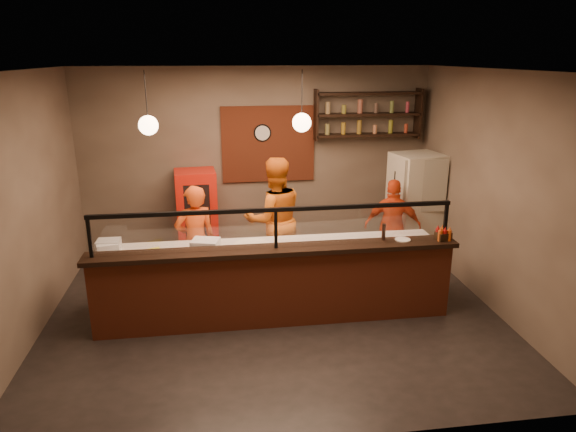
{
  "coord_description": "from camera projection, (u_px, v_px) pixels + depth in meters",
  "views": [
    {
      "loc": [
        -0.69,
        -6.28,
        3.38
      ],
      "look_at": [
        0.24,
        0.3,
        1.28
      ],
      "focal_mm": 32.0,
      "sensor_mm": 36.0,
      "label": 1
    }
  ],
  "objects": [
    {
      "name": "rolling_pin",
      "position": [
        146.0,
        251.0,
        6.67
      ],
      "size": [
        0.34,
        0.2,
        0.06
      ],
      "primitive_type": "cylinder",
      "rotation": [
        0.0,
        1.57,
        0.44
      ],
      "color": "yellow",
      "rests_on": "worktop"
    },
    {
      "name": "wall_left",
      "position": [
        25.0,
        209.0,
        6.15
      ],
      "size": [
        0.0,
        5.0,
        5.0
      ],
      "primitive_type": "plane",
      "rotation": [
        1.57,
        0.0,
        1.57
      ],
      "color": "#786958",
      "rests_on": "floor"
    },
    {
      "name": "condiment_caddy",
      "position": [
        443.0,
        236.0,
        6.7
      ],
      "size": [
        0.21,
        0.18,
        0.1
      ],
      "primitive_type": "cube",
      "rotation": [
        0.0,
        0.0,
        0.22
      ],
      "color": "black",
      "rests_on": "counter_ledge"
    },
    {
      "name": "floor",
      "position": [
        274.0,
        312.0,
        7.03
      ],
      "size": [
        6.0,
        6.0,
        0.0
      ],
      "primitive_type": "plane",
      "color": "black",
      "rests_on": "ground"
    },
    {
      "name": "fridge",
      "position": [
        415.0,
        207.0,
        8.67
      ],
      "size": [
        0.87,
        0.83,
        1.82
      ],
      "primitive_type": "cube",
      "rotation": [
        0.0,
        0.0,
        0.18
      ],
      "color": "beige",
      "rests_on": "floor"
    },
    {
      "name": "cook_right",
      "position": [
        393.0,
        226.0,
        8.18
      ],
      "size": [
        0.96,
        0.6,
        1.52
      ],
      "primitive_type": "imported",
      "rotation": [
        0.0,
        0.0,
        2.87
      ],
      "color": "red",
      "rests_on": "floor"
    },
    {
      "name": "prep_tub_c",
      "position": [
        206.0,
        246.0,
        6.7
      ],
      "size": [
        0.4,
        0.36,
        0.17
      ],
      "primitive_type": "cube",
      "rotation": [
        0.0,
        0.0,
        -0.26
      ],
      "color": "white",
      "rests_on": "worktop"
    },
    {
      "name": "wall_back",
      "position": [
        257.0,
        161.0,
        8.91
      ],
      "size": [
        6.0,
        0.0,
        6.0
      ],
      "primitive_type": "plane",
      "rotation": [
        1.57,
        0.0,
        0.0
      ],
      "color": "#786958",
      "rests_on": "floor"
    },
    {
      "name": "small_plate",
      "position": [
        403.0,
        240.0,
        6.7
      ],
      "size": [
        0.26,
        0.26,
        0.01
      ],
      "primitive_type": "cylinder",
      "rotation": [
        0.0,
        0.0,
        0.36
      ],
      "color": "silver",
      "rests_on": "counter_ledge"
    },
    {
      "name": "pendant_right",
      "position": [
        302.0,
        122.0,
        6.51
      ],
      "size": [
        0.24,
        0.24,
        0.77
      ],
      "color": "black",
      "rests_on": "ceiling"
    },
    {
      "name": "prep_tub_b",
      "position": [
        109.0,
        245.0,
        6.76
      ],
      "size": [
        0.3,
        0.24,
        0.15
      ],
      "primitive_type": "cube",
      "rotation": [
        0.0,
        0.0,
        -0.01
      ],
      "color": "silver",
      "rests_on": "worktop"
    },
    {
      "name": "ceiling",
      "position": [
        272.0,
        70.0,
        6.07
      ],
      "size": [
        6.0,
        6.0,
        0.0
      ],
      "primitive_type": "plane",
      "rotation": [
        3.14,
        0.0,
        0.0
      ],
      "color": "#3B332E",
      "rests_on": "wall_back"
    },
    {
      "name": "cook_mid",
      "position": [
        274.0,
        219.0,
        7.84
      ],
      "size": [
        1.04,
        0.87,
        1.93
      ],
      "primitive_type": "imported",
      "rotation": [
        0.0,
        0.0,
        3.3
      ],
      "color": "orange",
      "rests_on": "floor"
    },
    {
      "name": "wall_shelving",
      "position": [
        368.0,
        114.0,
        8.76
      ],
      "size": [
        1.84,
        0.28,
        0.85
      ],
      "color": "black",
      "rests_on": "wall_back"
    },
    {
      "name": "red_cooler",
      "position": [
        197.0,
        215.0,
        8.69
      ],
      "size": [
        0.71,
        0.66,
        1.55
      ],
      "primitive_type": "cube",
      "rotation": [
        0.0,
        0.0,
        0.08
      ],
      "color": "red",
      "rests_on": "floor"
    },
    {
      "name": "sneeze_guard",
      "position": [
        276.0,
        224.0,
        6.34
      ],
      "size": [
        4.5,
        0.05,
        0.52
      ],
      "color": "white",
      "rests_on": "counter_ledge"
    },
    {
      "name": "wall_front",
      "position": [
        307.0,
        282.0,
        4.19
      ],
      "size": [
        6.0,
        0.0,
        6.0
      ],
      "primitive_type": "plane",
      "rotation": [
        -1.57,
        0.0,
        0.0
      ],
      "color": "#786958",
      "rests_on": "floor"
    },
    {
      "name": "brick_patch",
      "position": [
        268.0,
        144.0,
        8.82
      ],
      "size": [
        1.6,
        0.04,
        1.3
      ],
      "primitive_type": "cube",
      "color": "brown",
      "rests_on": "wall_back"
    },
    {
      "name": "wall_clock",
      "position": [
        262.0,
        133.0,
        8.74
      ],
      "size": [
        0.3,
        0.04,
        0.3
      ],
      "primitive_type": "cylinder",
      "rotation": [
        1.57,
        0.0,
        0.0
      ],
      "color": "black",
      "rests_on": "wall_back"
    },
    {
      "name": "pendant_left",
      "position": [
        148.0,
        125.0,
        6.26
      ],
      "size": [
        0.24,
        0.24,
        0.77
      ],
      "color": "black",
      "rests_on": "ceiling"
    },
    {
      "name": "worktop_cabinet",
      "position": [
        272.0,
        278.0,
        7.1
      ],
      "size": [
        4.6,
        0.75,
        0.85
      ],
      "primitive_type": "cube",
      "color": "gray",
      "rests_on": "floor"
    },
    {
      "name": "counter_ledge",
      "position": [
        276.0,
        250.0,
        6.44
      ],
      "size": [
        4.7,
        0.37,
        0.06
      ],
      "primitive_type": "cube",
      "color": "black",
      "rests_on": "service_counter"
    },
    {
      "name": "worktop",
      "position": [
        272.0,
        247.0,
        6.96
      ],
      "size": [
        4.6,
        0.75,
        0.05
      ],
      "primitive_type": "cube",
      "color": "silver",
      "rests_on": "worktop_cabinet"
    },
    {
      "name": "pizza_dough",
      "position": [
        252.0,
        244.0,
        6.98
      ],
      "size": [
        0.55,
        0.55,
        0.01
      ],
      "primitive_type": "cylinder",
      "rotation": [
        0.0,
        0.0,
        -0.14
      ],
      "color": "white",
      "rests_on": "worktop"
    },
    {
      "name": "cook_left",
      "position": [
        196.0,
        240.0,
        7.39
      ],
      "size": [
        0.69,
        0.56,
        1.63
      ],
      "primitive_type": "imported",
      "rotation": [
        0.0,
        0.0,
        3.47
      ],
      "color": "#D94914",
      "rests_on": "floor"
    },
    {
      "name": "service_counter",
      "position": [
        276.0,
        288.0,
        6.6
      ],
      "size": [
        4.6,
        0.25,
        1.0
      ],
      "primitive_type": "cube",
      "color": "brown",
      "rests_on": "floor"
    },
    {
      "name": "prep_tub_a",
      "position": [
        107.0,
        248.0,
        6.68
      ],
      "size": [
        0.32,
        0.28,
        0.14
      ],
      "primitive_type": "cube",
      "rotation": [
        0.0,
        0.0,
        0.27
      ],
      "color": "white",
      "rests_on": "worktop"
    },
    {
      "name": "wall_right",
      "position": [
        493.0,
        192.0,
        6.95
      ],
      "size": [
        0.0,
        5.0,
        5.0
      ],
      "primitive_type": "plane",
      "rotation": [
        1.57,
        0.0,
        -1.57
      ],
      "color": "#786958",
      "rests_on": "floor"
    },
    {
      "name": "pepper_mill",
      "position": [
        384.0,
        232.0,
        6.67
      ],
      "size": [
        0.05,
        0.05,
        0.22
      ],
      "primitive_type": "cylinder",
      "rotation": [
        0.0,
        0.0,
        -0.01
      ],
      "color": "black",
      "rests_on": "counter_ledge"
    }
  ]
}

